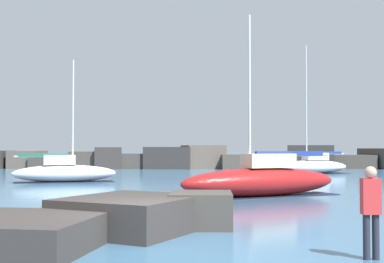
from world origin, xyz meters
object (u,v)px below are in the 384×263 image
object	(u,v)px
person_on_rocks	(371,207)
sailboat_moored_4	(262,180)
sailboat_moored_0	(64,172)
sailboat_moored_2	(312,166)

from	to	relation	value
person_on_rocks	sailboat_moored_4	bearing A→B (deg)	90.95
sailboat_moored_0	sailboat_moored_4	xyz separation A→B (m)	(11.34, -10.37, 0.08)
sailboat_moored_2	sailboat_moored_4	bearing A→B (deg)	-108.67
sailboat_moored_0	sailboat_moored_4	distance (m)	15.36
person_on_rocks	sailboat_moored_2	bearing A→B (deg)	78.64
sailboat_moored_0	person_on_rocks	size ratio (longest dim) A/B	4.37
sailboat_moored_0	sailboat_moored_4	size ratio (longest dim) A/B	0.97
sailboat_moored_2	sailboat_moored_0	bearing A→B (deg)	-148.54
sailboat_moored_0	sailboat_moored_2	distance (m)	21.93
sailboat_moored_4	person_on_rocks	size ratio (longest dim) A/B	4.51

